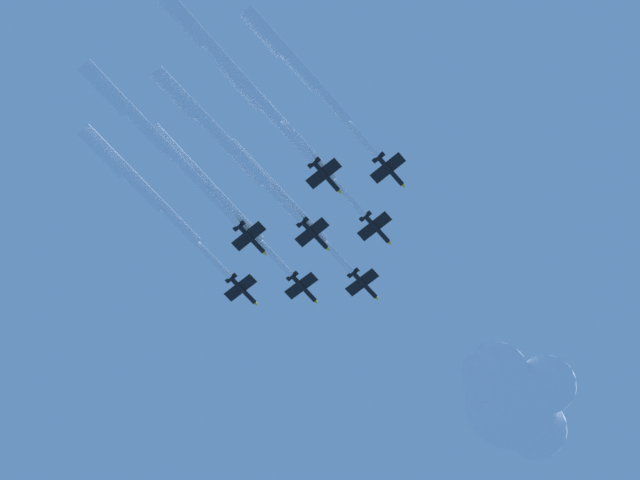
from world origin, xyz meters
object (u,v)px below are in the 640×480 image
object	(u,v)px
jet_starboard_inner	(278,121)
jet_starboard_mid	(142,187)
jet_lead	(278,194)
jet_trail_port	(222,60)
jet_port_inner	(207,186)
jet_starboard_outer	(145,128)
jet_port_mid	(213,130)
jet_port_outer	(298,68)

from	to	relation	value
jet_starboard_inner	jet_starboard_mid	distance (m)	34.55
jet_lead	jet_trail_port	distance (m)	32.92
jet_starboard_mid	jet_port_inner	bearing A→B (deg)	-54.98
jet_starboard_outer	jet_trail_port	xyz separation A→B (m)	(-1.61, -22.46, 0.38)
jet_starboard_inner	jet_starboard_outer	bearing A→B (deg)	125.13
jet_trail_port	jet_starboard_outer	bearing A→B (deg)	85.90
jet_starboard_inner	jet_port_mid	bearing A→B (deg)	120.92
jet_starboard_mid	jet_starboard_outer	size ratio (longest dim) A/B	0.99
jet_starboard_inner	jet_trail_port	world-z (taller)	jet_starboard_inner
jet_port_inner	jet_starboard_mid	bearing A→B (deg)	125.02
jet_lead	jet_port_outer	distance (m)	29.07
jet_lead	jet_port_mid	bearing A→B (deg)	174.85
jet_port_mid	jet_trail_port	bearing A→B (deg)	-134.23
jet_port_outer	jet_port_inner	bearing A→B (deg)	74.32
jet_lead	jet_port_mid	size ratio (longest dim) A/B	0.93
jet_starboard_inner	jet_port_mid	distance (m)	14.33
jet_starboard_mid	jet_port_outer	size ratio (longest dim) A/B	1.09
jet_port_inner	jet_starboard_mid	distance (m)	14.88
jet_port_outer	jet_starboard_outer	xyz separation A→B (m)	(-9.62, 34.07, -2.81)
jet_port_mid	jet_port_outer	distance (m)	22.82
jet_port_inner	jet_starboard_mid	xyz separation A→B (m)	(-8.54, 12.19, 0.06)
jet_port_inner	jet_port_outer	world-z (taller)	jet_port_inner
jet_port_inner	jet_port_mid	bearing A→B (deg)	-134.48
jet_lead	jet_port_mid	distance (m)	20.81
jet_starboard_mid	jet_starboard_outer	xyz separation A→B (m)	(-10.17, -10.53, -2.87)
jet_port_inner	jet_starboard_mid	world-z (taller)	jet_starboard_mid
jet_port_inner	jet_trail_port	distance (m)	29.18
jet_starboard_inner	jet_starboard_outer	size ratio (longest dim) A/B	0.99
jet_starboard_inner	jet_port_outer	distance (m)	12.68
jet_starboard_inner	jet_trail_port	distance (m)	18.39
jet_lead	jet_starboard_inner	xyz separation A→B (m)	(-13.32, -10.26, -0.00)
jet_lead	jet_starboard_mid	xyz separation A→B (m)	(-19.64, 23.70, -0.64)
jet_port_inner	jet_starboard_inner	distance (m)	21.90
jet_port_inner	jet_starboard_outer	bearing A→B (deg)	174.92
jet_starboard_mid	jet_port_outer	world-z (taller)	jet_starboard_mid
jet_port_outer	jet_starboard_mid	bearing A→B (deg)	89.29
jet_starboard_mid	jet_starboard_inner	bearing A→B (deg)	-79.46
jet_lead	jet_port_inner	xyz separation A→B (m)	(-11.10, 11.51, -0.70)
jet_starboard_outer	jet_trail_port	distance (m)	22.52
jet_lead	jet_port_inner	size ratio (longest dim) A/B	0.92
jet_lead	jet_starboard_outer	xyz separation A→B (m)	(-29.82, 13.17, -3.51)
jet_port_inner	jet_starboard_inner	xyz separation A→B (m)	(-2.22, -21.77, 0.70)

